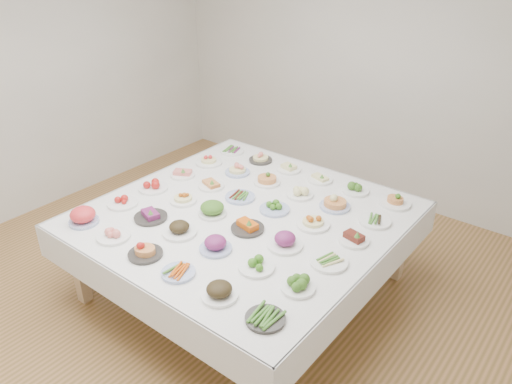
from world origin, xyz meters
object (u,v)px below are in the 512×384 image
Objects in this scene: dish_0 at (83,216)px; display_table at (244,220)px; dish_35 at (396,198)px; dish_18 at (183,172)px.

display_table is at bearing 45.31° from dish_0.
dish_35 reaches higher than display_table.
dish_0 is at bearing -90.06° from dish_18.
dish_18 is (-0.87, 0.17, 0.10)m from display_table.
dish_0 reaches higher than display_table.
dish_18 is 1.89m from dish_35.
display_table is at bearing -135.02° from dish_35.
dish_0 is 0.94× the size of dish_35.
dish_18 reaches higher than display_table.
dish_0 reaches higher than dish_18.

